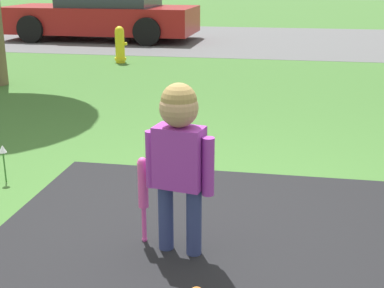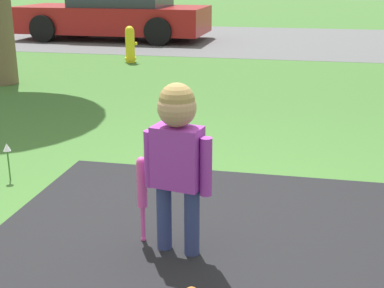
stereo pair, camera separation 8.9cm
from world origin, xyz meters
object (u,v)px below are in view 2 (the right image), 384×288
child (177,146)px  parked_car (115,14)px  fire_hydrant (130,45)px  baseball_bat (142,188)px

child → parked_car: size_ratio=0.22×
child → fire_hydrant: 6.96m
child → baseball_bat: size_ratio=1.85×
fire_hydrant → parked_car: size_ratio=0.14×
fire_hydrant → parked_car: bearing=113.8°
baseball_bat → parked_car: 10.35m
baseball_bat → fire_hydrant: (-2.19, 6.44, -0.04)m
fire_hydrant → parked_car: (-1.43, 3.26, 0.27)m
baseball_bat → fire_hydrant: 6.80m
child → parked_car: 10.51m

